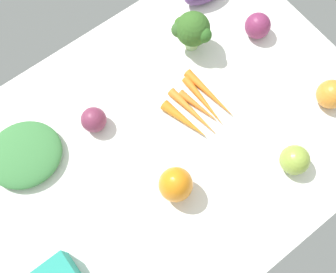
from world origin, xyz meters
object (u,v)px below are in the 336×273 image
object	(u,v)px
heirloom_tomato_orange	(331,94)
red_onion_center	(258,26)
leafy_greens_clump	(24,154)
heirloom_tomato_green	(295,160)
carrot_bunch	(198,108)
red_onion_near_basket	(94,120)
bell_pepper_orange	(176,185)
broccoli_head	(192,30)

from	to	relation	value
heirloom_tomato_orange	red_onion_center	bearing A→B (deg)	91.98
leafy_greens_clump	heirloom_tomato_green	distance (cm)	63.89
carrot_bunch	red_onion_near_basket	world-z (taller)	red_onion_near_basket
red_onion_near_basket	heirloom_tomato_green	bearing A→B (deg)	-49.68
bell_pepper_orange	broccoli_head	xyz separation A→B (cm)	(27.49, 28.72, 2.09)
leafy_greens_clump	heirloom_tomato_green	xyz separation A→B (cm)	(49.58, -40.27, 1.44)
red_onion_near_basket	broccoli_head	xyz separation A→B (cm)	(33.12, 3.53, 4.07)
red_onion_center	broccoli_head	distance (cm)	18.52
carrot_bunch	red_onion_near_basket	size ratio (longest dim) A/B	2.90
red_onion_center	leafy_greens_clump	size ratio (longest dim) A/B	0.38
leafy_greens_clump	heirloom_tomato_green	bearing A→B (deg)	-39.08
red_onion_center	red_onion_near_basket	xyz separation A→B (cm)	(-49.55, 4.15, -0.31)
carrot_bunch	broccoli_head	size ratio (longest dim) A/B	1.52
carrot_bunch	heirloom_tomato_green	xyz separation A→B (cm)	(8.74, -24.83, 2.35)
carrot_bunch	heirloom_tomato_orange	bearing A→B (deg)	-33.01
red_onion_center	heirloom_tomato_green	xyz separation A→B (cm)	(-18.00, -33.02, 0.08)
red_onion_center	carrot_bunch	size ratio (longest dim) A/B	0.38
red_onion_center	red_onion_near_basket	size ratio (longest dim) A/B	1.10
leafy_greens_clump	carrot_bunch	bearing A→B (deg)	-20.70
red_onion_near_basket	broccoli_head	distance (cm)	33.55
bell_pepper_orange	broccoli_head	bearing A→B (deg)	46.25
red_onion_center	heirloom_tomato_orange	xyz separation A→B (cm)	(0.90, -26.14, 0.18)
carrot_bunch	leafy_greens_clump	world-z (taller)	leafy_greens_clump
heirloom_tomato_orange	red_onion_near_basket	distance (cm)	58.85
bell_pepper_orange	red_onion_near_basket	xyz separation A→B (cm)	(-5.63, 25.19, -1.98)
carrot_bunch	heirloom_tomato_green	world-z (taller)	heirloom_tomato_green
heirloom_tomato_green	heirloom_tomato_orange	bearing A→B (deg)	19.99
heirloom_tomato_orange	red_onion_near_basket	size ratio (longest dim) A/B	1.16
red_onion_near_basket	leafy_greens_clump	size ratio (longest dim) A/B	0.34
leafy_greens_clump	heirloom_tomato_green	size ratio (longest dim) A/B	2.59
carrot_bunch	heirloom_tomato_orange	xyz separation A→B (cm)	(27.64, -17.95, 2.45)
bell_pepper_orange	red_onion_center	bearing A→B (deg)	25.60
bell_pepper_orange	heirloom_tomato_orange	distance (cm)	45.13
red_onion_near_basket	red_onion_center	bearing A→B (deg)	-4.79
broccoli_head	red_onion_center	bearing A→B (deg)	-25.05
bell_pepper_orange	heirloom_tomato_orange	xyz separation A→B (cm)	(44.82, -5.10, -1.49)
red_onion_center	broccoli_head	size ratio (longest dim) A/B	0.57
heirloom_tomato_orange	broccoli_head	bearing A→B (deg)	117.13
red_onion_center	broccoli_head	xyz separation A→B (cm)	(-16.43, 7.68, 3.76)
red_onion_center	heirloom_tomato_orange	world-z (taller)	heirloom_tomato_orange
bell_pepper_orange	red_onion_near_basket	bearing A→B (deg)	102.59
heirloom_tomato_orange	heirloom_tomato_green	size ratio (longest dim) A/B	1.03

